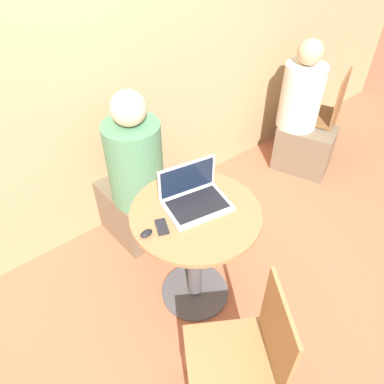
{
  "coord_description": "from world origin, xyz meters",
  "views": [
    {
      "loc": [
        -0.92,
        -1.11,
        2.18
      ],
      "look_at": [
        0.02,
        0.05,
        0.86
      ],
      "focal_mm": 35.0,
      "sensor_mm": 36.0,
      "label": 1
    }
  ],
  "objects_px": {
    "laptop": "(194,197)",
    "person_seated": "(133,184)",
    "chair_empty": "(245,358)",
    "cell_phone": "(162,227)"
  },
  "relations": [
    {
      "from": "laptop",
      "to": "person_seated",
      "type": "bearing_deg",
      "value": 93.92
    },
    {
      "from": "chair_empty",
      "to": "person_seated",
      "type": "distance_m",
      "value": 1.36
    },
    {
      "from": "chair_empty",
      "to": "laptop",
      "type": "bearing_deg",
      "value": 68.76
    },
    {
      "from": "cell_phone",
      "to": "person_seated",
      "type": "bearing_deg",
      "value": 72.72
    },
    {
      "from": "laptop",
      "to": "person_seated",
      "type": "distance_m",
      "value": 0.69
    },
    {
      "from": "laptop",
      "to": "chair_empty",
      "type": "relative_size",
      "value": 0.43
    },
    {
      "from": "chair_empty",
      "to": "person_seated",
      "type": "bearing_deg",
      "value": 79.99
    },
    {
      "from": "person_seated",
      "to": "chair_empty",
      "type": "bearing_deg",
      "value": -100.01
    },
    {
      "from": "laptop",
      "to": "cell_phone",
      "type": "height_order",
      "value": "laptop"
    },
    {
      "from": "laptop",
      "to": "cell_phone",
      "type": "distance_m",
      "value": 0.25
    }
  ]
}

